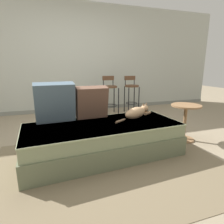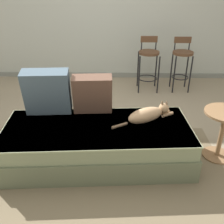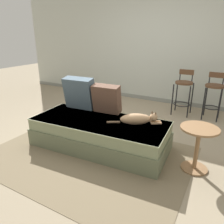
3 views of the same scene
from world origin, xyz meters
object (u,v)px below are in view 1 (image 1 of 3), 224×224
object	(u,v)px
cat	(137,112)
bar_stool_near_window	(110,92)
throw_pillow_corner	(55,102)
bar_stool_by_doorway	(131,90)
couch	(103,139)
throw_pillow_middle	(92,102)
side_table	(185,117)

from	to	relation	value
cat	bar_stool_near_window	bearing A→B (deg)	84.08
throw_pillow_corner	bar_stool_near_window	distance (m)	2.15
cat	bar_stool_by_doorway	world-z (taller)	bar_stool_by_doorway
couch	cat	xyz separation A→B (m)	(0.53, 0.14, 0.28)
throw_pillow_corner	bar_stool_by_doorway	size ratio (longest dim) A/B	0.58
throw_pillow_middle	side_table	distance (m)	1.44
throw_pillow_middle	cat	bearing A→B (deg)	-16.81
couch	throw_pillow_middle	world-z (taller)	throw_pillow_middle
couch	side_table	size ratio (longest dim) A/B	3.58
bar_stool_near_window	side_table	distance (m)	2.01
side_table	bar_stool_near_window	bearing A→B (deg)	107.41
side_table	throw_pillow_corner	bearing A→B (deg)	173.92
cat	bar_stool_near_window	distance (m)	1.87
throw_pillow_corner	throw_pillow_middle	world-z (taller)	throw_pillow_corner
couch	cat	world-z (taller)	cat
bar_stool_near_window	side_table	bearing A→B (deg)	-72.59
couch	bar_stool_near_window	distance (m)	2.15
throw_pillow_corner	couch	bearing A→B (deg)	-27.34
couch	bar_stool_by_doorway	xyz separation A→B (m)	(1.28, 2.00, 0.33)
couch	cat	distance (m)	0.61
bar_stool_by_doorway	side_table	distance (m)	1.93
throw_pillow_corner	bar_stool_near_window	world-z (taller)	throw_pillow_corner
couch	throw_pillow_corner	size ratio (longest dim) A/B	3.90
throw_pillow_corner	bar_stool_by_doorway	xyz separation A→B (m)	(1.84, 1.72, -0.13)
bar_stool_near_window	side_table	xyz separation A→B (m)	(0.60, -1.92, -0.16)
throw_pillow_corner	throw_pillow_middle	xyz separation A→B (m)	(0.49, 0.03, -0.03)
couch	bar_stool_near_window	bearing A→B (deg)	70.17
throw_pillow_middle	side_table	bearing A→B (deg)	-9.48
couch	throw_pillow_middle	xyz separation A→B (m)	(-0.07, 0.32, 0.43)
throw_pillow_corner	bar_stool_near_window	bearing A→B (deg)	53.27
throw_pillow_corner	throw_pillow_middle	size ratio (longest dim) A/B	1.15
throw_pillow_corner	bar_stool_by_doorway	world-z (taller)	throw_pillow_corner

